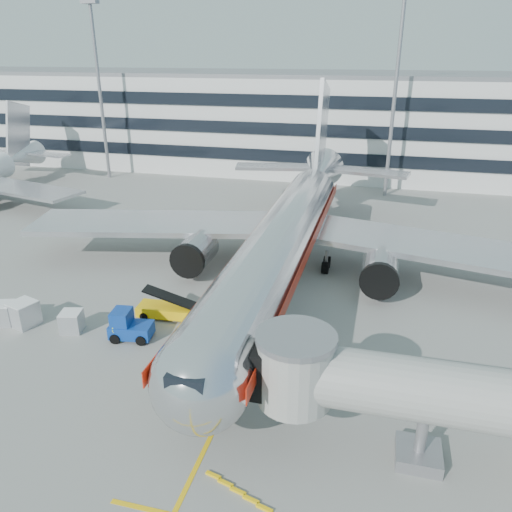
% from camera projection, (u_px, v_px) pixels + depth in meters
% --- Properties ---
extents(ground, '(180.00, 180.00, 0.00)m').
position_uv_depth(ground, '(254.00, 346.00, 34.36)').
color(ground, gray).
rests_on(ground, ground).
extents(lead_in_line, '(0.25, 70.00, 0.01)m').
position_uv_depth(lead_in_line, '(283.00, 285.00, 43.31)').
color(lead_in_line, yellow).
rests_on(lead_in_line, ground).
extents(main_jet, '(50.95, 48.70, 16.06)m').
position_uv_depth(main_jet, '(288.00, 232.00, 43.23)').
color(main_jet, silver).
rests_on(main_jet, ground).
extents(jet_bridge, '(17.80, 4.50, 7.00)m').
position_uv_depth(jet_bridge, '(466.00, 402.00, 22.91)').
color(jet_bridge, silver).
rests_on(jet_bridge, ground).
extents(terminal, '(150.00, 24.25, 15.60)m').
position_uv_depth(terminal, '(342.00, 122.00, 83.24)').
color(terminal, silver).
rests_on(terminal, ground).
extents(light_mast_west, '(2.40, 1.20, 25.45)m').
position_uv_depth(light_mast_west, '(98.00, 79.00, 74.35)').
color(light_mast_west, gray).
rests_on(light_mast_west, ground).
extents(light_mast_centre, '(2.40, 1.20, 25.45)m').
position_uv_depth(light_mast_centre, '(396.00, 83.00, 64.42)').
color(light_mast_centre, gray).
rests_on(light_mast_centre, ground).
extents(belt_loader, '(5.04, 2.09, 2.38)m').
position_uv_depth(belt_loader, '(169.00, 309.00, 37.79)').
color(belt_loader, yellow).
rests_on(belt_loader, ground).
extents(baggage_tug, '(3.10, 2.19, 2.18)m').
position_uv_depth(baggage_tug, '(128.00, 326.00, 34.94)').
color(baggage_tug, navy).
rests_on(baggage_tug, ground).
extents(cargo_container_left, '(1.94, 1.94, 1.64)m').
position_uv_depth(cargo_container_left, '(2.00, 313.00, 36.89)').
color(cargo_container_left, silver).
rests_on(cargo_container_left, ground).
extents(cargo_container_right, '(2.18, 2.18, 1.85)m').
position_uv_depth(cargo_container_right, '(24.00, 313.00, 36.68)').
color(cargo_container_right, silver).
rests_on(cargo_container_right, ground).
extents(cargo_container_front, '(1.73, 1.73, 1.52)m').
position_uv_depth(cargo_container_front, '(72.00, 321.00, 35.93)').
color(cargo_container_front, silver).
rests_on(cargo_container_front, ground).
extents(ramp_worker, '(0.85, 0.84, 1.98)m').
position_uv_depth(ramp_worker, '(117.00, 330.00, 34.45)').
color(ramp_worker, '#D5FF1A').
rests_on(ramp_worker, ground).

